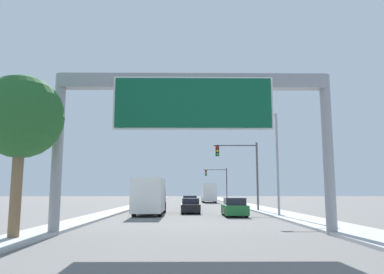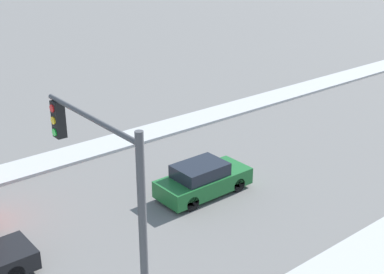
{
  "view_description": "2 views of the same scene",
  "coord_description": "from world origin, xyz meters",
  "px_view_note": "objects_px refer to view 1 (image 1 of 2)",
  "views": [
    {
      "loc": [
        -0.26,
        0.28,
        2.01
      ],
      "look_at": [
        0.0,
        23.33,
        5.35
      ],
      "focal_mm": 35.0,
      "sensor_mm": 36.0,
      "label": 1
    },
    {
      "loc": [
        15.76,
        32.13,
        11.14
      ],
      "look_at": [
        0.47,
        44.59,
        3.1
      ],
      "focal_mm": 50.0,
      "sensor_mm": 36.0,
      "label": 2
    }
  ],
  "objects_px": {
    "truck_box_primary": "(150,196)",
    "traffic_light_mid_block": "(219,179)",
    "car_far_left": "(234,208)",
    "palm_tree_foreground": "(21,118)",
    "car_mid_left": "(190,202)",
    "traffic_light_near_intersection": "(244,165)",
    "car_mid_right": "(191,206)",
    "truck_box_secondary": "(209,193)",
    "street_lamp_right": "(272,154)",
    "sign_gantry": "(193,108)"
  },
  "relations": [
    {
      "from": "palm_tree_foreground",
      "to": "sign_gantry",
      "type": "bearing_deg",
      "value": 14.45
    },
    {
      "from": "truck_box_secondary",
      "to": "traffic_light_near_intersection",
      "type": "relative_size",
      "value": 1.2
    },
    {
      "from": "palm_tree_foreground",
      "to": "truck_box_primary",
      "type": "bearing_deg",
      "value": 77.05
    },
    {
      "from": "palm_tree_foreground",
      "to": "car_mid_right",
      "type": "bearing_deg",
      "value": 69.1
    },
    {
      "from": "car_mid_right",
      "to": "traffic_light_mid_block",
      "type": "height_order",
      "value": "traffic_light_mid_block"
    },
    {
      "from": "car_mid_right",
      "to": "truck_box_secondary",
      "type": "distance_m",
      "value": 32.47
    },
    {
      "from": "sign_gantry",
      "to": "car_far_left",
      "type": "relative_size",
      "value": 3.17
    },
    {
      "from": "car_mid_right",
      "to": "palm_tree_foreground",
      "type": "xyz_separation_m",
      "value": [
        -7.37,
        -19.3,
        4.46
      ]
    },
    {
      "from": "car_mid_right",
      "to": "truck_box_secondary",
      "type": "relative_size",
      "value": 0.57
    },
    {
      "from": "palm_tree_foreground",
      "to": "street_lamp_right",
      "type": "relative_size",
      "value": 0.85
    },
    {
      "from": "sign_gantry",
      "to": "truck_box_primary",
      "type": "bearing_deg",
      "value": 103.19
    },
    {
      "from": "traffic_light_mid_block",
      "to": "palm_tree_foreground",
      "type": "bearing_deg",
      "value": -103.84
    },
    {
      "from": "palm_tree_foreground",
      "to": "street_lamp_right",
      "type": "bearing_deg",
      "value": 44.9
    },
    {
      "from": "car_far_left",
      "to": "traffic_light_mid_block",
      "type": "relative_size",
      "value": 0.69
    },
    {
      "from": "truck_box_secondary",
      "to": "car_mid_left",
      "type": "bearing_deg",
      "value": -99.05
    },
    {
      "from": "sign_gantry",
      "to": "truck_box_secondary",
      "type": "relative_size",
      "value": 1.61
    },
    {
      "from": "car_mid_left",
      "to": "traffic_light_near_intersection",
      "type": "bearing_deg",
      "value": -54.43
    },
    {
      "from": "traffic_light_mid_block",
      "to": "street_lamp_right",
      "type": "relative_size",
      "value": 0.75
    },
    {
      "from": "truck_box_primary",
      "to": "palm_tree_foreground",
      "type": "xyz_separation_m",
      "value": [
        -3.87,
        -16.83,
        3.54
      ]
    },
    {
      "from": "car_mid_left",
      "to": "truck_box_secondary",
      "type": "xyz_separation_m",
      "value": [
        3.5,
        21.97,
        1.0
      ]
    },
    {
      "from": "palm_tree_foreground",
      "to": "street_lamp_right",
      "type": "height_order",
      "value": "street_lamp_right"
    },
    {
      "from": "car_mid_right",
      "to": "truck_box_primary",
      "type": "relative_size",
      "value": 0.56
    },
    {
      "from": "car_mid_right",
      "to": "traffic_light_near_intersection",
      "type": "relative_size",
      "value": 0.69
    },
    {
      "from": "car_mid_right",
      "to": "palm_tree_foreground",
      "type": "relative_size",
      "value": 0.68
    },
    {
      "from": "car_mid_right",
      "to": "street_lamp_right",
      "type": "bearing_deg",
      "value": -40.55
    },
    {
      "from": "truck_box_secondary",
      "to": "palm_tree_foreground",
      "type": "height_order",
      "value": "palm_tree_foreground"
    },
    {
      "from": "truck_box_primary",
      "to": "traffic_light_mid_block",
      "type": "bearing_deg",
      "value": 75.73
    },
    {
      "from": "car_mid_left",
      "to": "truck_box_primary",
      "type": "xyz_separation_m",
      "value": [
        -3.5,
        -12.76,
        0.87
      ]
    },
    {
      "from": "traffic_light_near_intersection",
      "to": "truck_box_primary",
      "type": "bearing_deg",
      "value": -149.9
    },
    {
      "from": "car_mid_right",
      "to": "traffic_light_near_intersection",
      "type": "height_order",
      "value": "traffic_light_near_intersection"
    },
    {
      "from": "car_mid_left",
      "to": "traffic_light_mid_block",
      "type": "xyz_separation_m",
      "value": [
        5.44,
        22.41,
        3.44
      ]
    },
    {
      "from": "traffic_light_near_intersection",
      "to": "palm_tree_foreground",
      "type": "bearing_deg",
      "value": -120.18
    },
    {
      "from": "truck_box_primary",
      "to": "traffic_light_mid_block",
      "type": "relative_size",
      "value": 1.38
    },
    {
      "from": "sign_gantry",
      "to": "car_far_left",
      "type": "bearing_deg",
      "value": 74.83
    },
    {
      "from": "traffic_light_near_intersection",
      "to": "street_lamp_right",
      "type": "bearing_deg",
      "value": -82.88
    },
    {
      "from": "truck_box_primary",
      "to": "palm_tree_foreground",
      "type": "distance_m",
      "value": 17.63
    },
    {
      "from": "truck_box_primary",
      "to": "palm_tree_foreground",
      "type": "bearing_deg",
      "value": -102.95
    },
    {
      "from": "car_mid_right",
      "to": "street_lamp_right",
      "type": "distance_m",
      "value": 9.51
    },
    {
      "from": "palm_tree_foreground",
      "to": "car_far_left",
      "type": "bearing_deg",
      "value": 53.72
    },
    {
      "from": "car_far_left",
      "to": "car_mid_right",
      "type": "distance_m",
      "value": 5.69
    },
    {
      "from": "sign_gantry",
      "to": "palm_tree_foreground",
      "type": "relative_size",
      "value": 1.93
    },
    {
      "from": "car_mid_left",
      "to": "palm_tree_foreground",
      "type": "distance_m",
      "value": 30.82
    },
    {
      "from": "street_lamp_right",
      "to": "sign_gantry",
      "type": "bearing_deg",
      "value": -118.52
    },
    {
      "from": "car_mid_right",
      "to": "truck_box_secondary",
      "type": "bearing_deg",
      "value": 83.81
    },
    {
      "from": "sign_gantry",
      "to": "traffic_light_mid_block",
      "type": "height_order",
      "value": "sign_gantry"
    },
    {
      "from": "car_mid_left",
      "to": "car_mid_right",
      "type": "height_order",
      "value": "car_mid_left"
    },
    {
      "from": "car_far_left",
      "to": "truck_box_secondary",
      "type": "bearing_deg",
      "value": 90.0
    },
    {
      "from": "car_mid_left",
      "to": "truck_box_secondary",
      "type": "height_order",
      "value": "truck_box_secondary"
    },
    {
      "from": "car_mid_right",
      "to": "truck_box_secondary",
      "type": "xyz_separation_m",
      "value": [
        3.5,
        32.27,
        1.05
      ]
    },
    {
      "from": "car_mid_left",
      "to": "street_lamp_right",
      "type": "xyz_separation_m",
      "value": [
        6.45,
        -15.82,
        4.23
      ]
    }
  ]
}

